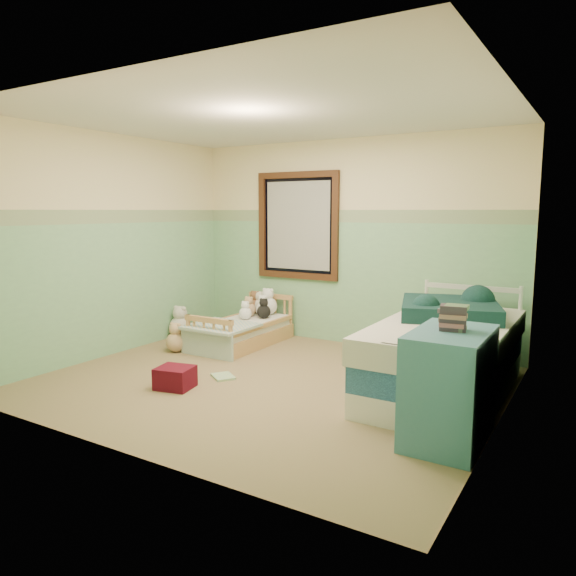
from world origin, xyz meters
The scene contains 30 objects.
floor centered at (0.00, 0.00, -0.01)m, with size 4.20×3.60×0.02m, color brown.
ceiling centered at (0.00, 0.00, 2.51)m, with size 4.20×3.60×0.02m, color silver.
wall_back centered at (0.00, 1.80, 1.25)m, with size 4.20×0.04×2.50m, color beige.
wall_front centered at (0.00, -1.80, 1.25)m, with size 4.20×0.04×2.50m, color beige.
wall_left centered at (-2.10, 0.00, 1.25)m, with size 0.04×3.60×2.50m, color beige.
wall_right centered at (2.10, 0.00, 1.25)m, with size 0.04×3.60×2.50m, color beige.
wainscot_mint centered at (0.00, 1.79, 0.75)m, with size 4.20×0.01×1.50m, color #73AC81.
border_strip centered at (0.00, 1.79, 1.57)m, with size 4.20×0.01×0.15m, color #4C6B4F.
window_frame centered at (-0.70, 1.76, 1.45)m, with size 1.16×0.06×1.36m, color #412115.
window_blinds centered at (-0.70, 1.77, 1.45)m, with size 0.92×0.01×1.12m, color beige.
toddler_bed_frame centered at (-1.07, 1.05, 0.09)m, with size 0.67×1.35×0.17m, color #B17C4C.
toddler_mattress centered at (-1.07, 1.05, 0.23)m, with size 0.62×1.29×0.12m, color white.
patchwork_quilt centered at (-1.07, 0.63, 0.31)m, with size 0.73×0.67×0.03m, color #72A3BE.
plush_bed_brown centered at (-1.22, 1.55, 0.39)m, with size 0.20×0.20×0.20m, color brown.
plush_bed_white centered at (-1.02, 1.55, 0.41)m, with size 0.24×0.24×0.24m, color white.
plush_bed_tan centered at (-1.17, 1.33, 0.38)m, with size 0.18×0.18×0.18m, color tan.
plush_bed_dark centered at (-0.94, 1.33, 0.38)m, with size 0.17×0.17×0.17m, color black.
plush_floor_cream centered at (-1.95, 0.90, 0.14)m, with size 0.29×0.29×0.29m, color silver.
plush_floor_tan centered at (-1.53, 0.36, 0.12)m, with size 0.24×0.24×0.24m, color tan.
twin_bed_frame centered at (1.55, 0.52, 0.11)m, with size 1.01×2.02×0.22m, color white.
twin_boxspring centered at (1.55, 0.52, 0.33)m, with size 1.01×2.02×0.22m, color navy.
twin_mattress centered at (1.55, 0.52, 0.55)m, with size 1.05×2.06×0.22m, color beige.
teal_blanket centered at (1.50, 0.82, 0.73)m, with size 0.86×0.91×0.14m, color black.
dresser centered at (1.84, -0.45, 0.40)m, with size 0.50×0.81×0.81m, color teal.
book_stack centered at (1.84, -0.42, 0.90)m, with size 0.18×0.14×0.18m, color #472A26.
red_pillow centered at (-0.64, -0.61, 0.10)m, with size 0.32×0.28×0.20m, color maroon.
floor_book centered at (-0.45, -0.13, 0.01)m, with size 0.24×0.19×0.02m, color yellow.
extra_plush_0 centered at (-1.01, 1.43, 0.39)m, with size 0.19×0.19×0.19m, color white.
extra_plush_1 centered at (-1.09, 1.15, 0.37)m, with size 0.16×0.16×0.16m, color white.
extra_plush_2 centered at (-1.16, 1.56, 0.39)m, with size 0.20×0.20×0.20m, color silver.
Camera 1 is at (2.74, -4.17, 1.64)m, focal length 33.28 mm.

